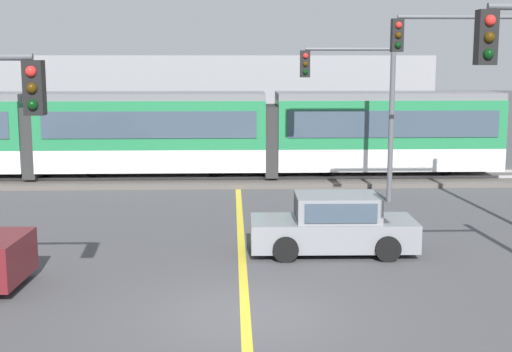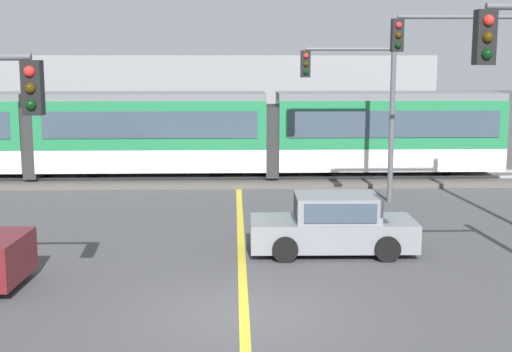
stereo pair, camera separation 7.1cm
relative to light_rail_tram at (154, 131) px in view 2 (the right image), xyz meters
name	(u,v)px [view 2 (the right image)]	position (x,y,z in m)	size (l,w,h in m)	color
ground_plane	(244,315)	(3.41, -15.56, -2.05)	(200.00, 200.00, 0.00)	#474749
track_bed	(238,179)	(3.41, 0.01, -1.96)	(120.00, 4.00, 0.18)	#56514C
rail_near	(239,178)	(3.41, -0.71, -1.82)	(120.00, 0.08, 0.10)	#939399
rail_far	(238,172)	(3.41, 0.73, -1.82)	(120.00, 0.08, 0.10)	#939399
light_rail_tram	(154,131)	(0.00, 0.00, 0.00)	(28.00, 2.64, 3.43)	silver
lane_centre_line	(241,245)	(3.41, -10.22, -2.04)	(0.20, 16.44, 0.01)	gold
sedan_crossing	(333,226)	(5.77, -11.07, -1.35)	(4.22, 1.97, 1.52)	gray
traffic_light_mid_right	(488,82)	(10.35, -8.97, 2.26)	(4.25, 0.38, 6.46)	#515459
traffic_light_far_right	(360,95)	(7.56, -4.54, 1.69)	(3.25, 0.38, 5.64)	#515459
building_backdrop_far	(203,102)	(1.50, 11.19, 0.51)	(24.58, 6.00, 5.12)	gray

